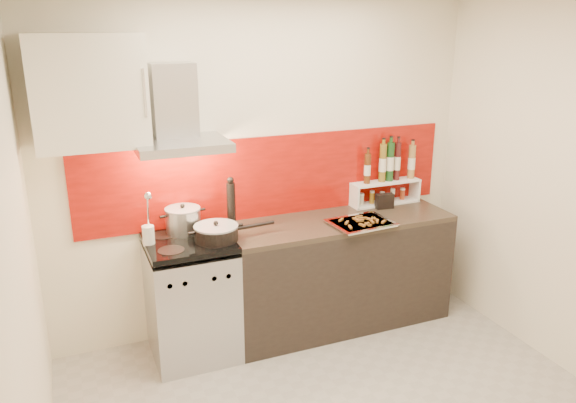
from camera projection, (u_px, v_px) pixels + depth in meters
name	position (u px, v px, depth m)	size (l,w,h in m)	color
back_wall	(266.00, 167.00, 4.35)	(3.40, 0.02, 2.60)	silver
left_wall	(17.00, 274.00, 2.50)	(0.02, 2.80, 2.60)	silver
backsplash	(273.00, 176.00, 4.38)	(3.00, 0.02, 0.64)	maroon
range_stove	(192.00, 299.00, 4.09)	(0.60, 0.60, 0.91)	#B7B7BA
counter	(338.00, 271.00, 4.53)	(1.80, 0.60, 0.90)	black
range_hood	(177.00, 119.00, 3.82)	(0.62, 0.50, 0.61)	#B7B7BA
upper_cabinet	(89.00, 92.00, 3.54)	(0.70, 0.35, 0.72)	beige
stock_pot	(183.00, 220.00, 4.06)	(0.26, 0.26, 0.22)	#B7B7BA
saute_pan	(217.00, 232.00, 3.93)	(0.60, 0.31, 0.14)	black
utensil_jar	(148.00, 229.00, 3.84)	(0.08, 0.13, 0.40)	silver
pepper_mill	(231.00, 205.00, 4.11)	(0.06, 0.06, 0.41)	black
step_shelf	(388.00, 177.00, 4.71)	(0.61, 0.17, 0.53)	white
caddy_box	(385.00, 201.00, 4.63)	(0.15, 0.06, 0.13)	black
baking_tray	(361.00, 223.00, 4.26)	(0.49, 0.39, 0.03)	silver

